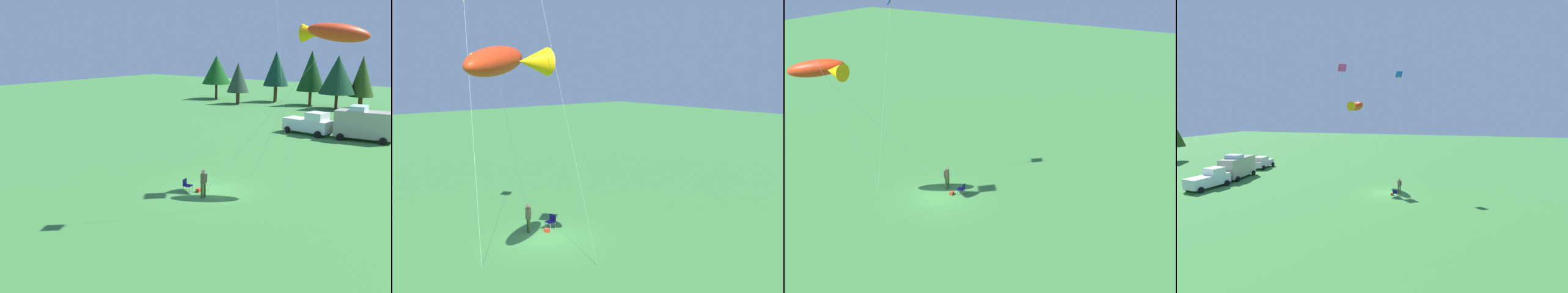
% 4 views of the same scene
% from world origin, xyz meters
% --- Properties ---
extents(ground_plane, '(160.00, 160.00, 0.00)m').
position_xyz_m(ground_plane, '(0.00, 0.00, 0.00)').
color(ground_plane, '#3A7A38').
extents(person_kite_flyer, '(0.41, 0.51, 1.74)m').
position_xyz_m(person_kite_flyer, '(0.31, -1.46, 1.02)').
color(person_kite_flyer, '#385423').
rests_on(person_kite_flyer, ground).
extents(folding_chair, '(0.57, 0.57, 0.82)m').
position_xyz_m(folding_chair, '(-1.17, -1.24, 0.49)').
color(folding_chair, navy).
rests_on(folding_chair, ground).
extents(backpack_on_grass, '(0.26, 0.35, 0.22)m').
position_xyz_m(backpack_on_grass, '(-0.55, -0.81, 0.11)').
color(backpack_on_grass, '#B0351C').
rests_on(backpack_on_grass, ground).
extents(kite_large_fish, '(7.43, 8.15, 10.55)m').
position_xyz_m(kite_large_fish, '(5.17, 5.09, 9.78)').
color(kite_large_fish, red).
rests_on(kite_large_fish, ground).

